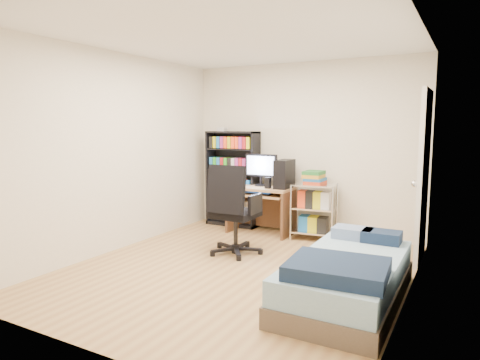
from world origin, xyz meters
The scene contains 7 objects.
room centered at (0.00, 0.00, 1.25)m, with size 3.58×4.08×2.58m.
media_shelf centered at (-1.11, 1.84, 0.77)m, with size 0.84×0.28×1.56m.
computer_desk centered at (-0.40, 1.65, 0.63)m, with size 0.93×0.54×1.17m.
office_chair centered at (-0.33, 0.50, 0.36)m, with size 0.67×0.67×1.12m.
wire_cart centered at (0.30, 1.66, 0.63)m, with size 0.64×0.50×0.96m.
bed centered at (1.28, -0.26, 0.23)m, with size 0.90×1.80×0.51m.
door centered at (1.72, 1.35, 1.00)m, with size 0.12×0.80×2.00m.
Camera 1 is at (2.22, -3.99, 1.59)m, focal length 32.00 mm.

